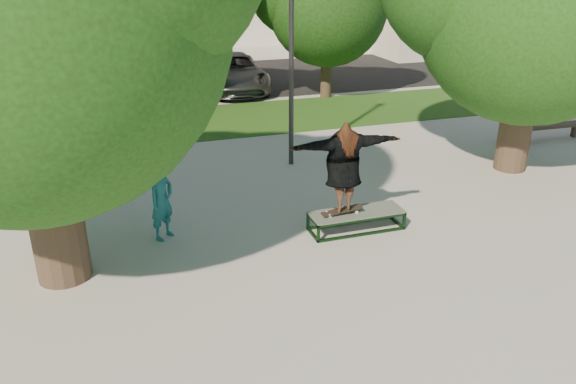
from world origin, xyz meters
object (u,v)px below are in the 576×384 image
object	(u,v)px
lamppost	(291,35)
car_silver_b	(198,62)
car_grey	(232,72)
car_dark	(174,65)
bystander	(161,200)
grind_box	(356,220)
bench	(546,127)
car_silver_a	(79,69)

from	to	relation	value
lamppost	car_silver_b	bearing A→B (deg)	92.66
car_grey	car_dark	bearing A→B (deg)	143.11
lamppost	bystander	xyz separation A→B (m)	(-3.50, -3.10, -2.40)
grind_box	car_grey	distance (m)	12.67
lamppost	car_dark	xyz separation A→B (m)	(-1.50, 10.50, -2.35)
grind_box	bench	bearing A→B (deg)	25.57
grind_box	bystander	world-z (taller)	bystander
car_dark	grind_box	bearing A→B (deg)	-84.92
bench	car_silver_b	bearing A→B (deg)	127.75
bystander	car_grey	size ratio (longest dim) A/B	0.30
car_grey	bystander	bearing A→B (deg)	-104.19
grind_box	car_silver_b	world-z (taller)	car_silver_b
lamppost	grind_box	world-z (taller)	lamppost
bench	car_grey	distance (m)	11.47
car_silver_b	grind_box	bearing A→B (deg)	-90.91
car_silver_a	car_dark	bearing A→B (deg)	-1.01
car_silver_a	car_silver_b	size ratio (longest dim) A/B	0.78
lamppost	bench	bearing A→B (deg)	-2.43
bench	bystander	bearing A→B (deg)	-163.90
bystander	car_grey	bearing A→B (deg)	27.67
bench	car_silver_b	distance (m)	13.67
car_silver_a	car_silver_b	world-z (taller)	car_silver_b
grind_box	car_grey	xyz separation A→B (m)	(0.47, 12.65, 0.50)
car_silver_a	car_grey	world-z (taller)	car_silver_a
lamppost	car_silver_a	xyz separation A→B (m)	(-5.13, 10.87, -2.40)
car_dark	car_grey	xyz separation A→B (m)	(1.99, -1.75, -0.11)
bystander	car_silver_b	world-z (taller)	car_silver_b
lamppost	bystander	distance (m)	5.25
car_silver_a	bystander	bearing A→B (deg)	-78.58
car_silver_a	car_grey	bearing A→B (deg)	-15.87
car_grey	car_silver_b	world-z (taller)	car_silver_b
bystander	lamppost	bearing A→B (deg)	-2.18
lamppost	bench	distance (m)	8.01
bench	car_grey	world-z (taller)	car_grey
grind_box	car_silver_b	bearing A→B (deg)	92.02
grind_box	bench	size ratio (longest dim) A/B	0.64
bystander	car_silver_a	distance (m)	14.06
car_silver_a	car_dark	distance (m)	3.65
lamppost	car_dark	world-z (taller)	lamppost
bench	car_silver_a	distance (m)	16.88
car_dark	car_grey	size ratio (longest dim) A/B	0.98
car_dark	bystander	bearing A→B (deg)	-99.29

